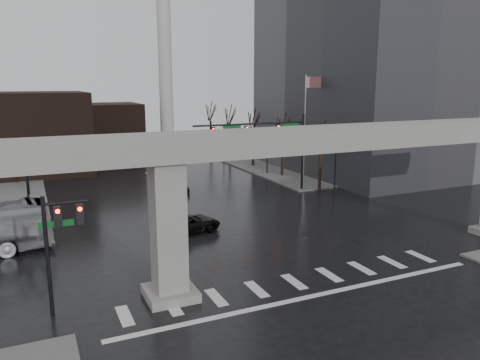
{
  "coord_description": "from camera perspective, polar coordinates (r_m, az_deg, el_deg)",
  "views": [
    {
      "loc": [
        -13.17,
        -22.44,
        11.17
      ],
      "look_at": [
        0.06,
        6.6,
        4.5
      ],
      "focal_mm": 35.0,
      "sensor_mm": 36.0,
      "label": 1
    }
  ],
  "objects": [
    {
      "name": "building_far_mid",
      "position": [
        75.61,
        -15.98,
        5.91
      ],
      "size": [
        10.0,
        10.0,
        8.0
      ],
      "primitive_type": "cube",
      "color": "black",
      "rests_on": "ground"
    },
    {
      "name": "pickup_truck",
      "position": [
        35.67,
        -6.46,
        -5.3
      ],
      "size": [
        5.54,
        3.29,
        1.44
      ],
      "primitive_type": "imported",
      "rotation": [
        0.0,
        0.0,
        1.75
      ],
      "color": "black",
      "rests_on": "ground"
    },
    {
      "name": "tree_right_1",
      "position": [
        56.43,
        5.21,
        3.28
      ],
      "size": [
        1.09,
        1.61,
        7.67
      ],
      "color": "black",
      "rests_on": "ground"
    },
    {
      "name": "smokestack",
      "position": [
        71.1,
        -9.1,
        13.42
      ],
      "size": [
        3.6,
        3.6,
        30.0
      ],
      "color": "beige",
      "rests_on": "ground"
    },
    {
      "name": "tree_right_3",
      "position": [
        70.63,
        -1.24,
        5.15
      ],
      "size": [
        1.11,
        1.66,
        8.02
      ],
      "color": "black",
      "rests_on": "ground"
    },
    {
      "name": "tree_right_0",
      "position": [
        49.74,
        9.77,
        1.93
      ],
      "size": [
        1.09,
        1.58,
        7.5
      ],
      "color": "black",
      "rests_on": "ground"
    },
    {
      "name": "lamp_left_0",
      "position": [
        37.24,
        -24.44,
        -1.2
      ],
      "size": [
        1.22,
        0.32,
        5.11
      ],
      "color": "black",
      "rests_on": "ground"
    },
    {
      "name": "sidewalk_ne",
      "position": [
        71.22,
        9.23,
        2.69
      ],
      "size": [
        28.0,
        36.0,
        0.15
      ],
      "primitive_type": "cube",
      "color": "slate",
      "rests_on": "ground"
    },
    {
      "name": "tree_right_2",
      "position": [
        63.42,
        1.63,
        4.32
      ],
      "size": [
        1.1,
        1.63,
        7.85
      ],
      "color": "black",
      "rests_on": "ground"
    },
    {
      "name": "elevated_guideway",
      "position": [
        27.02,
        8.16,
        2.55
      ],
      "size": [
        48.0,
        2.6,
        8.7
      ],
      "color": "gray",
      "rests_on": "ground"
    },
    {
      "name": "flagpole_assembly",
      "position": [
        52.9,
        8.2,
        7.74
      ],
      "size": [
        2.06,
        0.12,
        12.0
      ],
      "color": "silver",
      "rests_on": "ground"
    },
    {
      "name": "lamp_left_1",
      "position": [
        51.02,
        -24.59,
        2.06
      ],
      "size": [
        1.22,
        0.32,
        5.11
      ],
      "color": "black",
      "rests_on": "ground"
    },
    {
      "name": "far_car",
      "position": [
        49.08,
        -7.54,
        -0.68
      ],
      "size": [
        1.52,
        3.77,
        1.29
      ],
      "primitive_type": "imported",
      "rotation": [
        0.0,
        0.0,
        -0.0
      ],
      "color": "black",
      "rests_on": "ground"
    },
    {
      "name": "lamp_right_0",
      "position": [
        45.81,
        11.54,
        1.89
      ],
      "size": [
        1.22,
        0.32,
        5.11
      ],
      "color": "black",
      "rests_on": "ground"
    },
    {
      "name": "ground",
      "position": [
        28.31,
        5.55,
        -11.49
      ],
      "size": [
        160.0,
        160.0,
        0.0
      ],
      "primitive_type": "plane",
      "color": "black",
      "rests_on": "ground"
    },
    {
      "name": "lamp_right_2",
      "position": [
        70.16,
        -2.01,
        5.5
      ],
      "size": [
        1.22,
        0.32,
        5.11
      ],
      "color": "black",
      "rests_on": "ground"
    },
    {
      "name": "lamp_left_2",
      "position": [
        64.89,
        -24.67,
        3.92
      ],
      "size": [
        1.22,
        0.32,
        5.11
      ],
      "color": "black",
      "rests_on": "ground"
    },
    {
      "name": "signal_mast_arm",
      "position": [
        47.12,
        3.75,
        5.27
      ],
      "size": [
        12.12,
        0.43,
        8.0
      ],
      "color": "black",
      "rests_on": "ground"
    },
    {
      "name": "lamp_right_1",
      "position": [
        57.57,
        3.35,
        4.11
      ],
      "size": [
        1.22,
        0.32,
        5.11
      ],
      "color": "black",
      "rests_on": "ground"
    },
    {
      "name": "office_tower",
      "position": [
        64.33,
        16.72,
        20.13
      ],
      "size": [
        22.0,
        26.0,
        42.0
      ],
      "primitive_type": "cube",
      "color": "#5C5B60",
      "rests_on": "ground"
    },
    {
      "name": "signal_left_pole",
      "position": [
        24.03,
        -21.29,
        -6.21
      ],
      "size": [
        2.3,
        0.3,
        6.0
      ],
      "color": "black",
      "rests_on": "ground"
    },
    {
      "name": "building_far_left",
      "position": [
        64.74,
        -25.23,
        5.22
      ],
      "size": [
        16.0,
        14.0,
        10.0
      ],
      "primitive_type": "cube",
      "color": "black",
      "rests_on": "ground"
    },
    {
      "name": "tree_right_4",
      "position": [
        77.99,
        -3.57,
        5.81
      ],
      "size": [
        1.12,
        1.69,
        8.19
      ],
      "color": "black",
      "rests_on": "ground"
    }
  ]
}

